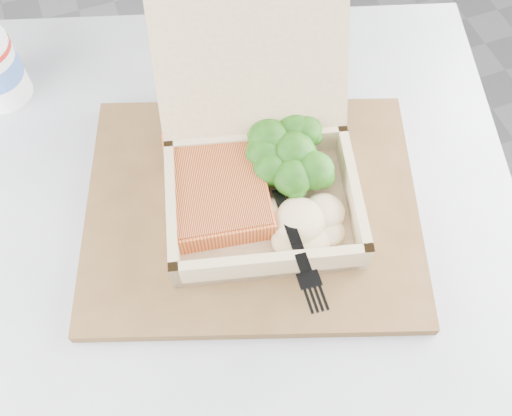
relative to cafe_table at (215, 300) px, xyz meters
name	(u,v)px	position (x,y,z in m)	size (l,w,h in m)	color
floor	(71,331)	(-0.30, 0.23, -0.52)	(4.00, 4.00, 0.00)	#9A9AA0
cafe_table	(215,300)	(0.00, 0.00, 0.00)	(0.88, 0.88, 0.70)	black
serving_tray	(252,208)	(0.06, 0.02, 0.19)	(0.36, 0.29, 0.02)	brown
takeout_container	(259,160)	(0.08, 0.05, 0.24)	(0.25, 0.28, 0.17)	tan
salmon_fillet	(217,185)	(0.03, 0.04, 0.22)	(0.10, 0.13, 0.03)	orange
broccoli_pile	(293,157)	(0.12, 0.05, 0.22)	(0.11, 0.11, 0.04)	#2D791A
mashed_potatoes	(299,221)	(0.10, -0.03, 0.22)	(0.09, 0.08, 0.03)	beige
plastic_fork	(286,212)	(0.08, -0.02, 0.23)	(0.03, 0.15, 0.02)	black
receipt	(235,88)	(0.10, 0.19, 0.18)	(0.07, 0.13, 0.00)	white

